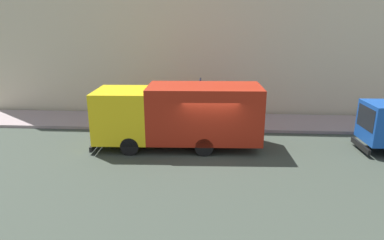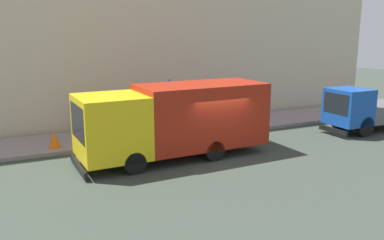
{
  "view_description": "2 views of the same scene",
  "coord_description": "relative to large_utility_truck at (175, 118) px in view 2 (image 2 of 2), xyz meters",
  "views": [
    {
      "loc": [
        -14.54,
        -0.03,
        5.83
      ],
      "look_at": [
        1.39,
        0.94,
        1.14
      ],
      "focal_mm": 30.96,
      "sensor_mm": 36.0,
      "label": 1
    },
    {
      "loc": [
        -14.2,
        7.78,
        5.14
      ],
      "look_at": [
        1.33,
        0.43,
        1.36
      ],
      "focal_mm": 37.54,
      "sensor_mm": 36.0,
      "label": 2
    }
  ],
  "objects": [
    {
      "name": "traffic_cone_orange",
      "position": [
        3.03,
        4.47,
        -1.13
      ],
      "size": [
        0.52,
        0.52,
        0.74
      ],
      "primitive_type": "cone",
      "color": "orange",
      "rests_on": "sidewalk"
    },
    {
      "name": "street_sign_post",
      "position": [
        2.75,
        -0.91,
        0.14
      ],
      "size": [
        0.44,
        0.08,
        2.8
      ],
      "color": "#4C5156",
      "rests_on": "sidewalk"
    },
    {
      "name": "ground",
      "position": [
        -0.66,
        -1.52,
        -1.67
      ],
      "size": [
        80.0,
        80.0,
        0.0
      ],
      "primitive_type": "plane",
      "color": "#363E35"
    },
    {
      "name": "pedestrian_walking",
      "position": [
        4.78,
        3.05,
        -0.61
      ],
      "size": [
        0.49,
        0.49,
        1.7
      ],
      "rotation": [
        0.0,
        0.0,
        0.81
      ],
      "color": "black",
      "rests_on": "sidewalk"
    },
    {
      "name": "sidewalk",
      "position": [
        4.04,
        -1.52,
        -1.59
      ],
      "size": [
        3.39,
        30.0,
        0.16
      ],
      "primitive_type": "cube",
      "color": "gray",
      "rests_on": "ground"
    },
    {
      "name": "building_facade",
      "position": [
        6.24,
        -1.52,
        4.49
      ],
      "size": [
        0.5,
        30.0,
        12.32
      ],
      "primitive_type": "cube",
      "color": "beige",
      "rests_on": "ground"
    },
    {
      "name": "small_flatbed_truck",
      "position": [
        -0.1,
        -10.92,
        -0.54
      ],
      "size": [
        2.02,
        5.68,
        2.34
      ],
      "rotation": [
        0.0,
        0.0,
        0.02
      ],
      "color": "#1546A4",
      "rests_on": "ground"
    },
    {
      "name": "large_utility_truck",
      "position": [
        0.0,
        0.0,
        0.0
      ],
      "size": [
        2.87,
        8.0,
        3.02
      ],
      "rotation": [
        0.0,
        0.0,
        0.03
      ],
      "color": "yellow",
      "rests_on": "ground"
    }
  ]
}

